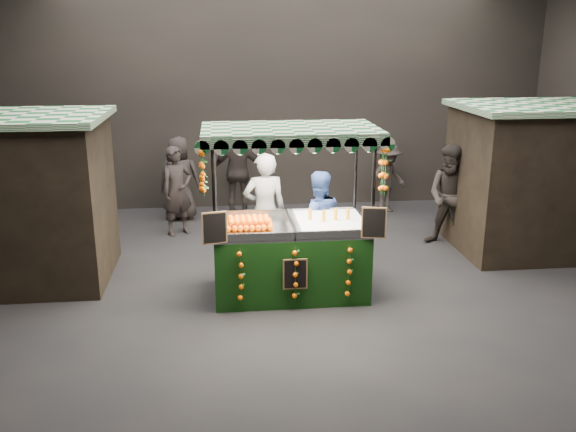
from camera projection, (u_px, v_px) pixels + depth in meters
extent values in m
plane|color=black|center=(304.00, 291.00, 9.35)|extent=(12.00, 12.00, 0.00)
cube|color=black|center=(274.00, 93.00, 13.41)|extent=(12.00, 0.10, 5.00)
cube|color=black|center=(413.00, 240.00, 3.87)|extent=(12.00, 0.10, 5.00)
cube|color=black|center=(12.00, 203.00, 9.49)|extent=(2.80, 2.00, 2.50)
cube|color=#125526|center=(1.00, 118.00, 9.12)|extent=(3.00, 2.20, 0.10)
cube|color=black|center=(541.00, 181.00, 10.88)|extent=(2.80, 2.00, 2.50)
cube|color=#125526|center=(549.00, 107.00, 10.51)|extent=(3.00, 2.20, 0.10)
cube|color=black|center=(290.00, 261.00, 9.17)|extent=(2.21, 1.21, 1.01)
cube|color=#ABAEB2|center=(290.00, 228.00, 9.02)|extent=(2.21, 1.21, 0.04)
cylinder|color=black|center=(215.00, 230.00, 8.31)|extent=(0.05, 0.05, 2.41)
cylinder|color=black|center=(372.00, 225.00, 8.54)|extent=(0.05, 0.05, 2.41)
cylinder|color=black|center=(216.00, 207.00, 9.41)|extent=(0.05, 0.05, 2.41)
cylinder|color=black|center=(354.00, 203.00, 9.63)|extent=(0.05, 0.05, 2.41)
cube|color=#125526|center=(290.00, 130.00, 8.62)|extent=(2.46, 1.46, 0.08)
cube|color=silver|center=(331.00, 222.00, 9.07)|extent=(0.99, 1.09, 0.08)
cube|color=black|center=(215.00, 228.00, 8.24)|extent=(0.34, 0.10, 0.44)
cube|color=black|center=(374.00, 223.00, 8.47)|extent=(0.34, 0.10, 0.44)
cube|color=black|center=(295.00, 274.00, 8.54)|extent=(0.34, 0.03, 0.44)
imported|color=gray|center=(265.00, 211.00, 10.11)|extent=(0.74, 0.52, 1.92)
imported|color=navy|center=(318.00, 223.00, 9.87)|extent=(0.84, 0.67, 1.69)
imported|color=black|center=(177.00, 191.00, 11.81)|extent=(0.75, 0.68, 1.72)
imported|color=#282320|center=(452.00, 197.00, 11.10)|extent=(1.15, 1.11, 1.87)
imported|color=#292321|center=(239.00, 172.00, 13.03)|extent=(1.15, 0.57, 1.90)
imported|color=#2C2624|center=(388.00, 178.00, 13.33)|extent=(1.12, 0.96, 1.50)
imported|color=black|center=(180.00, 178.00, 12.79)|extent=(0.89, 0.61, 1.74)
imported|color=#292421|center=(461.00, 193.00, 11.64)|extent=(0.88, 1.69, 1.74)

